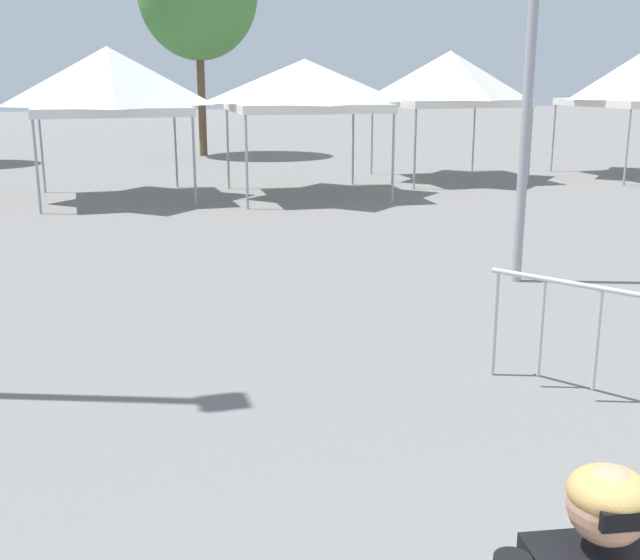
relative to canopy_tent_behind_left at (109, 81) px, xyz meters
The scene contains 4 objects.
canopy_tent_behind_left is the anchor object (origin of this frame).
canopy_tent_left_of_center 4.53m from the canopy_tent_behind_left, ahead, with size 3.67×3.67×3.23m.
canopy_tent_right_of_center 9.23m from the canopy_tent_behind_left, ahead, with size 3.49×3.49×3.51m.
crowd_barrier_mid_lot 14.19m from the canopy_tent_behind_left, 74.70° to the right, with size 1.21×1.77×1.08m.
Camera 1 is at (-1.94, -0.55, 2.84)m, focal length 44.06 mm.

